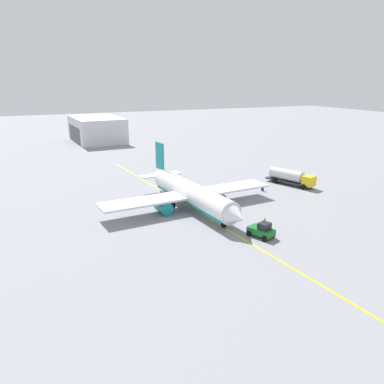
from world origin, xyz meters
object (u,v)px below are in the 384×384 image
(airplane, at_px, (191,194))
(pushback_tug, at_px, (262,230))
(refueling_worker, at_px, (263,187))
(safety_cone_wingtip, at_px, (270,229))
(safety_cone_nose, at_px, (265,220))
(fuel_tanker, at_px, (291,177))

(airplane, relative_size, pushback_tug, 7.70)
(refueling_worker, bearing_deg, airplane, -77.85)
(refueling_worker, relative_size, safety_cone_wingtip, 3.01)
(airplane, bearing_deg, refueling_worker, 102.15)
(airplane, xyz_separation_m, refueling_worker, (-3.72, 17.27, -1.78))
(safety_cone_nose, height_order, safety_cone_wingtip, safety_cone_nose)
(pushback_tug, bearing_deg, fuel_tanker, 134.25)
(fuel_tanker, distance_m, safety_cone_wingtip, 26.82)
(refueling_worker, distance_m, safety_cone_nose, 17.27)
(airplane, distance_m, fuel_tanker, 25.65)
(safety_cone_nose, relative_size, safety_cone_wingtip, 1.22)
(fuel_tanker, bearing_deg, refueling_worker, -80.11)
(pushback_tug, relative_size, safety_cone_wingtip, 7.17)
(airplane, height_order, fuel_tanker, airplane)
(airplane, relative_size, safety_cone_nose, 45.24)
(fuel_tanker, relative_size, pushback_tug, 2.68)
(safety_cone_nose, bearing_deg, airplane, -143.93)
(fuel_tanker, height_order, safety_cone_nose, fuel_tanker)
(airplane, distance_m, pushback_tug, 16.09)
(pushback_tug, bearing_deg, airplane, -165.57)
(fuel_tanker, bearing_deg, safety_cone_wingtip, -44.14)
(airplane, height_order, safety_cone_nose, airplane)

